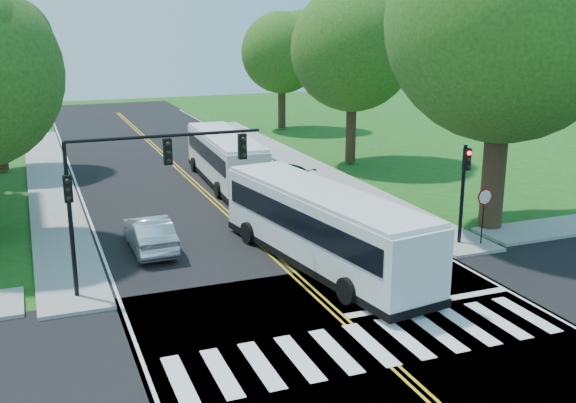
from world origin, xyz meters
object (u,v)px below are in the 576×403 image
bus_lead (322,226)px  hatchback (149,233)px  signal_ne (464,181)px  signal_nw (136,176)px  bus_follow (225,157)px  suv (368,216)px  dark_sedan (287,173)px

bus_lead → hatchback: bus_lead is taller
signal_ne → bus_lead: 6.88m
signal_nw → bus_lead: size_ratio=0.57×
signal_ne → bus_follow: (-6.34, 15.42, -1.39)m
signal_nw → suv: size_ratio=1.45×
hatchback → signal_nw: bearing=75.4°
bus_lead → bus_follow: 15.43m
bus_lead → hatchback: bearing=-44.1°
bus_follow → dark_sedan: size_ratio=2.99×
bus_follow → hatchback: bearing=61.7°
signal_nw → signal_ne: 14.13m
bus_lead → hatchback: 7.68m
suv → bus_lead: bearing=52.3°
bus_lead → suv: (4.07, 3.63, -0.99)m
signal_ne → hatchback: size_ratio=0.94×
hatchback → dark_sedan: 14.00m
signal_nw → suv: (11.37, 3.64, -3.68)m
signal_nw → dark_sedan: bearing=51.2°
signal_ne → hatchback: signal_ne is taller
dark_sedan → hatchback: bearing=25.6°
bus_follow → suv: (3.66, -11.80, -0.88)m
bus_lead → bus_follow: bus_lead is taller
signal_ne → suv: size_ratio=0.89×
hatchback → suv: bearing=174.7°
bus_lead → bus_follow: (0.42, 15.43, -0.11)m
hatchback → suv: 10.33m
bus_lead → suv: bearing=-147.1°
signal_ne → suv: signal_ne is taller
signal_nw → suv: signal_nw is taller
signal_ne → dark_sedan: size_ratio=1.13×
signal_nw → signal_ne: signal_nw is taller
dark_sedan → suv: bearing=72.9°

